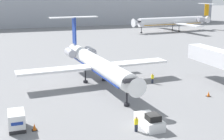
# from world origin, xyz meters

# --- Properties ---
(ground_plane) EXTENTS (600.00, 600.00, 0.00)m
(ground_plane) POSITION_xyz_m (0.00, 0.00, 0.00)
(ground_plane) COLOR slate
(terminal_building) EXTENTS (180.00, 16.80, 15.81)m
(terminal_building) POSITION_xyz_m (0.00, 120.00, 7.93)
(terminal_building) COLOR #9EA3AD
(terminal_building) RESTS_ON ground
(airplane_main) EXTENTS (26.77, 30.01, 10.44)m
(airplane_main) POSITION_xyz_m (-0.96, 19.60, 3.57)
(airplane_main) COLOR white
(airplane_main) RESTS_ON ground
(pushback_tug) EXTENTS (2.08, 4.43, 1.86)m
(pushback_tug) POSITION_xyz_m (-0.21, -0.04, 0.70)
(pushback_tug) COLOR silver
(pushback_tug) RESTS_ON ground
(luggage_cart) EXTENTS (1.82, 3.06, 2.09)m
(luggage_cart) POSITION_xyz_m (-14.82, 4.25, 1.04)
(luggage_cart) COLOR #232326
(luggage_cart) RESTS_ON ground
(worker_near_tug) EXTENTS (0.40, 0.25, 1.77)m
(worker_near_tug) POSITION_xyz_m (-2.18, -0.76, 0.93)
(worker_near_tug) COLOR #232838
(worker_near_tug) RESTS_ON ground
(worker_by_wing) EXTENTS (0.40, 0.25, 1.78)m
(worker_by_wing) POSITION_xyz_m (8.05, 15.96, 0.94)
(worker_by_wing) COLOR #232838
(worker_by_wing) RESTS_ON ground
(traffic_cone_left) EXTENTS (0.62, 0.62, 0.82)m
(traffic_cone_left) POSITION_xyz_m (-12.97, 3.26, 0.39)
(traffic_cone_left) COLOR black
(traffic_cone_left) RESTS_ON ground
(traffic_cone_right) EXTENTS (0.64, 0.64, 0.75)m
(traffic_cone_right) POSITION_xyz_m (12.97, 6.93, 0.36)
(traffic_cone_right) COLOR black
(traffic_cone_right) RESTS_ON ground
(airplane_parked_far_left) EXTENTS (36.77, 30.86, 10.84)m
(airplane_parked_far_left) POSITION_xyz_m (49.80, 81.48, 4.06)
(airplane_parked_far_left) COLOR white
(airplane_parked_far_left) RESTS_ON ground
(jet_bridge) EXTENTS (3.20, 14.03, 6.19)m
(jet_bridge) POSITION_xyz_m (18.53, 12.29, 4.46)
(jet_bridge) COLOR #2D2D33
(jet_bridge) RESTS_ON ground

